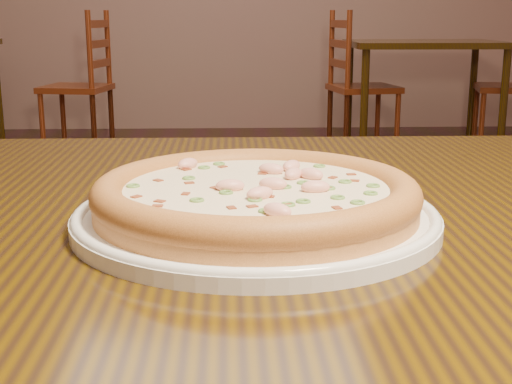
{
  "coord_description": "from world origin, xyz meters",
  "views": [
    {
      "loc": [
        0.11,
        -1.39,
        0.93
      ],
      "look_at": [
        0.13,
        -0.81,
        0.78
      ],
      "focal_mm": 50.0,
      "sensor_mm": 36.0,
      "label": 1
    }
  ],
  "objects_px": {
    "pizza": "(256,195)",
    "chair_b": "(84,87)",
    "hero_table": "(379,308)",
    "plate": "(256,216)",
    "bg_table_right": "(424,55)",
    "chair_c": "(356,87)"
  },
  "relations": [
    {
      "from": "pizza",
      "to": "chair_b",
      "type": "xyz_separation_m",
      "value": [
        -1.01,
        4.36,
        -0.34
      ]
    },
    {
      "from": "hero_table",
      "to": "chair_b",
      "type": "xyz_separation_m",
      "value": [
        -1.13,
        4.31,
        -0.21
      ]
    },
    {
      "from": "hero_table",
      "to": "chair_b",
      "type": "height_order",
      "value": "chair_b"
    },
    {
      "from": "plate",
      "to": "chair_b",
      "type": "xyz_separation_m",
      "value": [
        -1.01,
        4.36,
        -0.32
      ]
    },
    {
      "from": "hero_table",
      "to": "bg_table_right",
      "type": "relative_size",
      "value": 1.2
    },
    {
      "from": "hero_table",
      "to": "bg_table_right",
      "type": "height_order",
      "value": "same"
    },
    {
      "from": "hero_table",
      "to": "plate",
      "type": "height_order",
      "value": "plate"
    },
    {
      "from": "pizza",
      "to": "chair_c",
      "type": "xyz_separation_m",
      "value": [
        0.85,
        4.28,
        -0.34
      ]
    },
    {
      "from": "plate",
      "to": "bg_table_right",
      "type": "distance_m",
      "value": 4.42
    },
    {
      "from": "plate",
      "to": "chair_c",
      "type": "relative_size",
      "value": 0.33
    },
    {
      "from": "chair_c",
      "to": "bg_table_right",
      "type": "bearing_deg",
      "value": -6.92
    },
    {
      "from": "hero_table",
      "to": "chair_b",
      "type": "bearing_deg",
      "value": 104.74
    },
    {
      "from": "plate",
      "to": "chair_c",
      "type": "bearing_deg",
      "value": 78.77
    },
    {
      "from": "plate",
      "to": "chair_b",
      "type": "height_order",
      "value": "chair_b"
    },
    {
      "from": "bg_table_right",
      "to": "chair_b",
      "type": "relative_size",
      "value": 1.05
    },
    {
      "from": "bg_table_right",
      "to": "pizza",
      "type": "bearing_deg",
      "value": -107.01
    },
    {
      "from": "plate",
      "to": "chair_b",
      "type": "relative_size",
      "value": 0.33
    },
    {
      "from": "plate",
      "to": "pizza",
      "type": "xyz_separation_m",
      "value": [
        0.0,
        0.0,
        0.02
      ]
    },
    {
      "from": "hero_table",
      "to": "plate",
      "type": "distance_m",
      "value": 0.17
    },
    {
      "from": "plate",
      "to": "chair_b",
      "type": "bearing_deg",
      "value": 103.09
    },
    {
      "from": "bg_table_right",
      "to": "chair_c",
      "type": "distance_m",
      "value": 0.5
    },
    {
      "from": "bg_table_right",
      "to": "chair_c",
      "type": "height_order",
      "value": "chair_c"
    }
  ]
}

